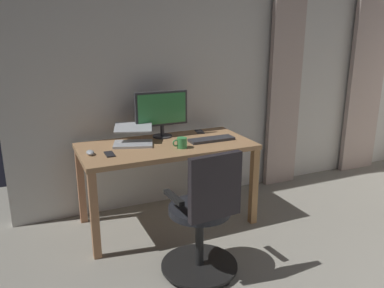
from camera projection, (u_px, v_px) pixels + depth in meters
back_room_partition at (250, 65)px, 4.09m from camera, size 4.91×0.10×2.68m
curtain_left_panel at (366, 79)px, 4.67m from camera, size 0.51×0.06×2.25m
curtain_right_panel at (285, 85)px, 4.20m from camera, size 0.39×0.06×2.25m
desk at (167, 154)px, 3.39m from camera, size 1.49×0.73×0.75m
office_chair at (204, 220)px, 2.68m from camera, size 0.56×0.56×0.95m
computer_monitor at (162, 111)px, 3.53m from camera, size 0.49×0.18×0.42m
computer_keyboard at (212, 139)px, 3.47m from camera, size 0.41×0.13×0.02m
laptop at (133, 138)px, 3.36m from camera, size 0.42×0.42×0.15m
computer_mouse at (90, 153)px, 3.07m from camera, size 0.06×0.10×0.04m
cell_phone_by_monitor at (110, 154)px, 3.08m from camera, size 0.07×0.14×0.01m
cell_phone_face_up at (200, 132)px, 3.75m from camera, size 0.10×0.15×0.01m
mug_coffee at (182, 143)px, 3.24m from camera, size 0.13×0.08×0.09m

